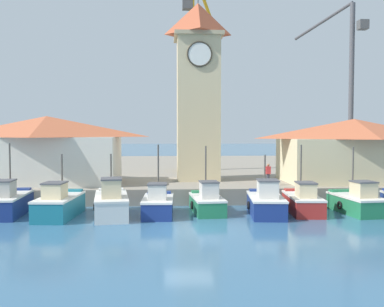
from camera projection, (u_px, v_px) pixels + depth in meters
The scene contains 16 objects.
ground_plane at pixel (189, 230), 23.29m from camera, with size 300.00×300.00×0.00m, color #386689.
quay_wharf at pixel (177, 171), 50.71m from camera, with size 120.00×40.00×1.14m, color gray.
fishing_boat_left_outer at pixel (7, 202), 27.40m from camera, with size 2.23×4.93×4.38m.
fishing_boat_left_inner at pixel (59, 204), 26.75m from camera, with size 2.31×4.88×3.75m.
fishing_boat_mid_left at pixel (111, 203), 27.01m from camera, with size 2.57×5.36×3.74m.
fishing_boat_center at pixel (158, 204), 27.30m from camera, with size 1.99×4.17×4.31m.
fishing_boat_mid_right at pixel (207, 202), 28.20m from camera, with size 2.10×4.32×4.19m.
fishing_boat_right_inner at pixel (266, 203), 27.48m from camera, with size 2.42×4.94×3.66m.
fishing_boat_right_outer at pixel (303, 201), 28.29m from camera, with size 2.18×4.92×4.26m.
fishing_boat_far_right at pixel (357, 202), 28.03m from camera, with size 2.52×4.48×4.13m.
clock_tower at pixel (198, 88), 36.43m from camera, with size 3.87×3.87×15.89m.
warehouse_left at pixel (47, 149), 34.21m from camera, with size 11.05×6.53×5.13m.
warehouse_right at pixel (354, 150), 35.43m from camera, with size 11.31×6.63×4.95m.
port_crane_near at pixel (349, 102), 50.11m from camera, with size 5.62×9.01×18.29m.
port_crane_far at pixel (192, 94), 45.20m from camera, with size 3.91×8.42×20.41m.
dock_worker_near_tower at pixel (268, 174), 32.82m from camera, with size 0.34×0.22×1.62m.
Camera 1 is at (-1.13, -23.03, 5.19)m, focal length 42.00 mm.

